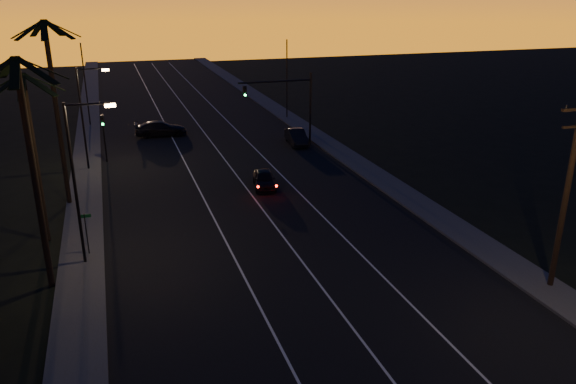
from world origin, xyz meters
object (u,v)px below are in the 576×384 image
object	(u,v)px
right_car	(296,137)
utility_pole	(567,189)
lead_car	(264,179)
cross_car	(161,129)
signal_mast	(287,97)

from	to	relation	value
right_car	utility_pole	bearing A→B (deg)	-83.82
lead_car	right_car	size ratio (longest dim) A/B	1.00
lead_car	cross_car	distance (m)	19.62
utility_pole	lead_car	size ratio (longest dim) A/B	2.18
signal_mast	cross_car	bearing A→B (deg)	144.30
utility_pole	cross_car	world-z (taller)	utility_pole
utility_pole	signal_mast	xyz separation A→B (m)	(-4.46, 29.99, -0.53)
lead_car	signal_mast	bearing A→B (deg)	63.85
signal_mast	lead_car	distance (m)	12.66
right_car	lead_car	bearing A→B (deg)	-119.71
signal_mast	lead_car	world-z (taller)	signal_mast
signal_mast	right_car	distance (m)	4.23
signal_mast	cross_car	distance (m)	14.26
lead_car	right_car	xyz separation A→B (m)	(6.44, 11.28, 0.06)
utility_pole	cross_car	distance (m)	41.30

